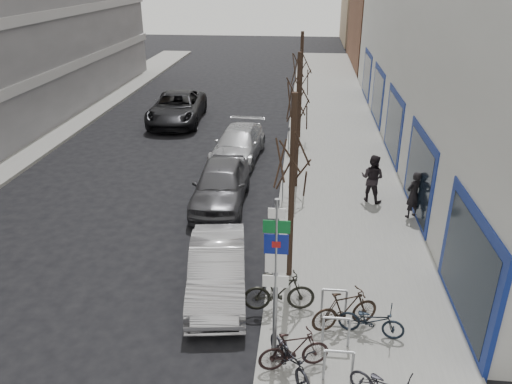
% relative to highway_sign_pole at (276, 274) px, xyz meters
% --- Properties ---
extents(ground, '(120.00, 120.00, 0.00)m').
position_rel_highway_sign_pole_xyz_m(ground, '(-2.40, 0.01, -2.46)').
color(ground, black).
rests_on(ground, ground).
extents(sidewalk_east, '(5.00, 70.00, 0.15)m').
position_rel_highway_sign_pole_xyz_m(sidewalk_east, '(2.10, 10.01, -2.38)').
color(sidewalk_east, slate).
rests_on(sidewalk_east, ground).
extents(brick_building_far, '(12.00, 14.00, 8.00)m').
position_rel_highway_sign_pole_xyz_m(brick_building_far, '(10.60, 40.01, 1.54)').
color(brick_building_far, brown).
rests_on(brick_building_far, ground).
extents(tan_building_far, '(13.00, 12.00, 9.00)m').
position_rel_highway_sign_pole_xyz_m(tan_building_far, '(11.10, 55.01, 2.04)').
color(tan_building_far, '#937A5B').
rests_on(tan_building_far, ground).
extents(highway_sign_pole, '(0.55, 0.10, 4.20)m').
position_rel_highway_sign_pole_xyz_m(highway_sign_pole, '(0.00, 0.00, 0.00)').
color(highway_sign_pole, gray).
rests_on(highway_sign_pole, ground).
extents(bike_rack, '(0.66, 2.26, 0.83)m').
position_rel_highway_sign_pole_xyz_m(bike_rack, '(1.40, 0.61, -1.80)').
color(bike_rack, gray).
rests_on(bike_rack, sidewalk_east).
extents(tree_near, '(1.80, 1.80, 5.50)m').
position_rel_highway_sign_pole_xyz_m(tree_near, '(0.20, 3.51, 1.65)').
color(tree_near, black).
rests_on(tree_near, ground).
extents(tree_mid, '(1.80, 1.80, 5.50)m').
position_rel_highway_sign_pole_xyz_m(tree_mid, '(0.20, 10.01, 1.65)').
color(tree_mid, black).
rests_on(tree_mid, ground).
extents(tree_far, '(1.80, 1.80, 5.50)m').
position_rel_highway_sign_pole_xyz_m(tree_far, '(0.20, 16.51, 1.65)').
color(tree_far, black).
rests_on(tree_far, ground).
extents(meter_front, '(0.10, 0.08, 1.27)m').
position_rel_highway_sign_pole_xyz_m(meter_front, '(-0.25, 3.01, -1.54)').
color(meter_front, gray).
rests_on(meter_front, sidewalk_east).
extents(meter_mid, '(0.10, 0.08, 1.27)m').
position_rel_highway_sign_pole_xyz_m(meter_mid, '(-0.25, 8.51, -1.54)').
color(meter_mid, gray).
rests_on(meter_mid, sidewalk_east).
extents(meter_back, '(0.10, 0.08, 1.27)m').
position_rel_highway_sign_pole_xyz_m(meter_back, '(-0.25, 14.01, -1.54)').
color(meter_back, gray).
rests_on(meter_back, sidewalk_east).
extents(bike_near_left, '(1.38, 1.83, 1.10)m').
position_rel_highway_sign_pole_xyz_m(bike_near_left, '(0.36, -0.41, -1.76)').
color(bike_near_left, black).
rests_on(bike_near_left, sidewalk_east).
extents(bike_near_right, '(1.70, 0.93, 0.99)m').
position_rel_highway_sign_pole_xyz_m(bike_near_right, '(0.44, -0.19, -1.81)').
color(bike_near_right, black).
rests_on(bike_near_right, sidewalk_east).
extents(bike_mid_curb, '(1.66, 0.79, 0.97)m').
position_rel_highway_sign_pole_xyz_m(bike_mid_curb, '(2.27, 1.11, -1.82)').
color(bike_mid_curb, black).
rests_on(bike_mid_curb, sidewalk_east).
extents(bike_mid_inner, '(1.94, 0.79, 1.14)m').
position_rel_highway_sign_pole_xyz_m(bike_mid_inner, '(-0.00, 1.84, -1.74)').
color(bike_mid_inner, black).
rests_on(bike_mid_inner, sidewalk_east).
extents(bike_far_inner, '(1.85, 1.18, 1.08)m').
position_rel_highway_sign_pole_xyz_m(bike_far_inner, '(1.65, 1.31, -1.77)').
color(bike_far_inner, black).
rests_on(bike_far_inner, sidewalk_east).
extents(parked_car_front, '(2.10, 4.50, 1.43)m').
position_rel_highway_sign_pole_xyz_m(parked_car_front, '(-1.76, 2.68, -1.74)').
color(parked_car_front, '#B2B1B7').
rests_on(parked_car_front, ground).
extents(parked_car_mid, '(2.04, 4.86, 1.64)m').
position_rel_highway_sign_pole_xyz_m(parked_car_mid, '(-2.60, 8.33, -1.64)').
color(parked_car_mid, '#454449').
rests_on(parked_car_mid, ground).
extents(parked_car_back, '(2.44, 5.16, 1.45)m').
position_rel_highway_sign_pole_xyz_m(parked_car_back, '(-2.60, 13.36, -1.73)').
color(parked_car_back, '#A0A1A5').
rests_on(parked_car_back, ground).
extents(lane_car, '(3.20, 6.29, 1.70)m').
position_rel_highway_sign_pole_xyz_m(lane_car, '(-6.97, 19.13, -1.61)').
color(lane_car, black).
rests_on(lane_car, ground).
extents(pedestrian_near, '(0.75, 0.69, 1.72)m').
position_rel_highway_sign_pole_xyz_m(pedestrian_near, '(4.40, 7.65, -1.45)').
color(pedestrian_near, black).
rests_on(pedestrian_near, sidewalk_east).
extents(pedestrian_far, '(0.83, 0.74, 1.87)m').
position_rel_highway_sign_pole_xyz_m(pedestrian_far, '(3.10, 8.89, -1.37)').
color(pedestrian_far, black).
rests_on(pedestrian_far, sidewalk_east).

